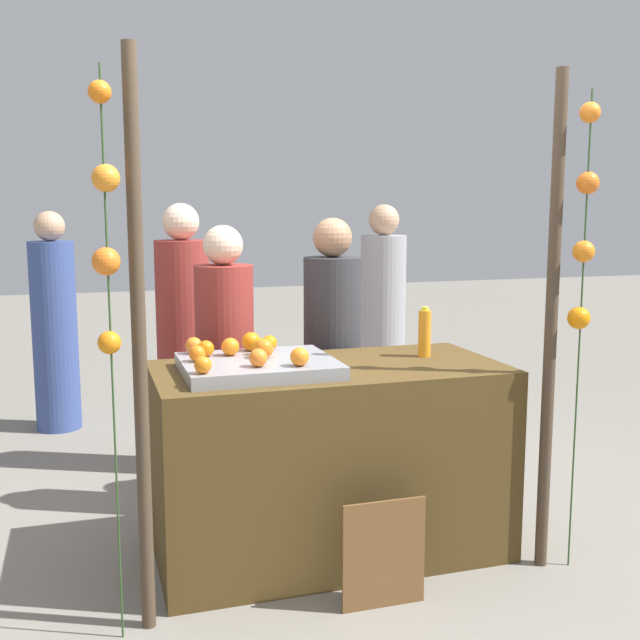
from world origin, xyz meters
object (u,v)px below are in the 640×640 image
at_px(vendor_left, 225,381).
at_px(orange_1, 203,365).
at_px(stall_counter, 329,459).
at_px(chalkboard_sign, 383,555).
at_px(orange_0, 251,342).
at_px(juice_bottle, 425,333).
at_px(vendor_right, 332,371).

bearing_deg(vendor_left, orange_1, -105.70).
height_order(stall_counter, chalkboard_sign, stall_counter).
bearing_deg(stall_counter, orange_0, 151.77).
distance_m(juice_bottle, vendor_right, 0.70).
xyz_separation_m(orange_0, vendor_left, (-0.05, 0.46, -0.29)).
xyz_separation_m(orange_0, chalkboard_sign, (0.39, -0.76, -0.80)).
relative_size(orange_1, juice_bottle, 0.29).
relative_size(juice_bottle, vendor_right, 0.16).
distance_m(vendor_left, vendor_right, 0.61).
bearing_deg(stall_counter, vendor_right, 70.67).
bearing_deg(chalkboard_sign, orange_1, 154.89).
bearing_deg(vendor_right, stall_counter, -109.33).
distance_m(stall_counter, vendor_left, 0.80).
relative_size(vendor_left, vendor_right, 0.98).
bearing_deg(orange_0, vendor_left, 95.55).
height_order(chalkboard_sign, vendor_left, vendor_left).
bearing_deg(vendor_right, vendor_left, 179.33).
xyz_separation_m(stall_counter, vendor_left, (-0.38, 0.65, 0.27)).
xyz_separation_m(chalkboard_sign, vendor_right, (0.17, 1.22, 0.52)).
height_order(stall_counter, orange_1, orange_1).
relative_size(orange_1, chalkboard_sign, 0.15).
height_order(orange_1, chalkboard_sign, orange_1).
relative_size(stall_counter, orange_1, 22.35).
height_order(stall_counter, vendor_right, vendor_right).
xyz_separation_m(chalkboard_sign, vendor_left, (-0.43, 1.22, 0.50)).
bearing_deg(vendor_right, orange_0, -140.95).
height_order(orange_0, juice_bottle, juice_bottle).
distance_m(orange_0, vendor_left, 0.55).
relative_size(stall_counter, orange_0, 18.10).
xyz_separation_m(orange_0, orange_1, (-0.30, -0.44, -0.01)).
bearing_deg(orange_1, juice_bottle, 16.16).
height_order(chalkboard_sign, vendor_right, vendor_right).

